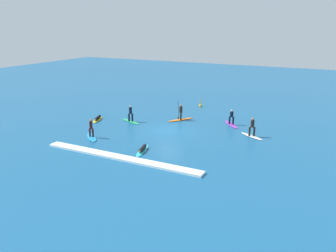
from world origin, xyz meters
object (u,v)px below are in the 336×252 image
surfer_on_blue_board (91,134)px  marker_buoy (200,105)px  surfer_on_green_board (131,118)px  surfer_on_yellow_board (98,119)px  surfer_on_teal_board (142,149)px  surfer_on_white_board (252,131)px  surfer_on_orange_board (181,116)px  surfer_on_purple_board (231,121)px

surfer_on_blue_board → marker_buoy: size_ratio=2.69×
surfer_on_green_board → surfer_on_yellow_board: size_ratio=1.15×
surfer_on_blue_board → surfer_on_teal_board: surfer_on_blue_board is taller
marker_buoy → surfer_on_white_board: bearing=-46.0°
surfer_on_orange_board → surfer_on_teal_board: (1.30, -10.38, -0.29)m
surfer_on_yellow_board → marker_buoy: marker_buoy is taller
surfer_on_yellow_board → surfer_on_purple_board: bearing=89.7°
surfer_on_green_board → marker_buoy: (4.05, 10.28, -0.30)m
surfer_on_blue_board → surfer_on_teal_board: (6.18, -0.91, -0.22)m
surfer_on_yellow_board → surfer_on_teal_board: size_ratio=0.87×
surfer_on_white_board → marker_buoy: surfer_on_white_board is taller
surfer_on_green_board → surfer_on_white_board: surfer_on_white_board is taller
surfer_on_orange_board → surfer_on_teal_board: size_ratio=0.99×
surfer_on_orange_board → surfer_on_green_board: bearing=-22.4°
surfer_on_orange_board → marker_buoy: size_ratio=2.98×
surfer_on_orange_board → surfer_on_teal_board: surfer_on_orange_board is taller
surfer_on_white_board → surfer_on_orange_board: surfer_on_orange_board is taller
surfer_on_blue_board → surfer_on_yellow_board: bearing=164.9°
surfer_on_yellow_board → surfer_on_green_board: bearing=86.4°
marker_buoy → surfer_on_green_board: bearing=-111.5°
surfer_on_green_board → surfer_on_yellow_board: surfer_on_green_board is taller
surfer_on_purple_board → surfer_on_blue_board: (-10.47, -10.22, -0.03)m
surfer_on_yellow_board → surfer_on_blue_board: surfer_on_blue_board is taller
surfer_on_green_board → marker_buoy: bearing=90.9°
surfer_on_white_board → surfer_on_orange_board: size_ratio=0.88×
surfer_on_white_board → surfer_on_blue_board: surfer_on_white_board is taller
surfer_on_blue_board → surfer_on_orange_board: (4.87, 9.46, 0.06)m
surfer_on_purple_board → surfer_on_blue_board: surfer_on_blue_board is taller
surfer_on_blue_board → surfer_on_orange_board: 10.64m
surfer_on_yellow_board → marker_buoy: size_ratio=2.62×
surfer_on_orange_board → surfer_on_yellow_board: bearing=-29.7°
surfer_on_white_board → surfer_on_blue_board: 15.23m
surfer_on_green_board → surfer_on_orange_board: 5.56m
surfer_on_green_board → surfer_on_blue_board: 6.32m
surfer_on_green_board → surfer_on_blue_board: surfer_on_green_board is taller
surfer_on_green_board → surfer_on_yellow_board: 3.86m
surfer_on_green_board → surfer_on_orange_board: (4.58, 3.15, -0.02)m
surfer_on_green_board → surfer_on_purple_board: bearing=43.4°
surfer_on_orange_board → marker_buoy: surfer_on_orange_board is taller
surfer_on_white_board → surfer_on_purple_board: bearing=-13.7°
surfer_on_green_board → surfer_on_teal_board: surfer_on_green_board is taller
surfer_on_green_board → surfer_on_orange_board: bearing=56.9°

